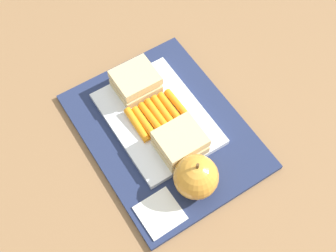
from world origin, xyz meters
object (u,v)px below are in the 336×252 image
Objects in this scene: food_tray at (157,118)px; sandwich_half_left at (136,82)px; paper_napkin at (160,213)px; sandwich_half_right at (180,142)px; apple at (196,177)px; carrot_sticks_bundle at (157,115)px.

food_tray is 0.08m from sandwich_half_left.
food_tray is 0.19m from paper_napkin.
food_tray reaches higher than paper_napkin.
food_tray is 0.08m from sandwich_half_right.
sandwich_half_left reaches higher than food_tray.
apple reaches higher than sandwich_half_right.
paper_napkin is at bearing -82.83° from apple.
apple is 1.27× the size of paper_napkin.
paper_napkin is at bearing -30.66° from carrot_sticks_bundle.
sandwich_half_right is at bearing 0.00° from food_tray.
apple reaches higher than food_tray.
sandwich_half_left is at bearing 158.35° from paper_napkin.
carrot_sticks_bundle is 1.46× the size of paper_napkin.
food_tray is at bearing 0.00° from sandwich_half_left.
carrot_sticks_bundle reaches higher than paper_napkin.
apple is at bearing -12.20° from sandwich_half_right.
paper_napkin is (0.08, -0.09, -0.03)m from sandwich_half_right.
sandwich_half_right is (0.16, 0.00, 0.00)m from sandwich_half_left.
apple reaches higher than paper_napkin.
sandwich_half_right is (0.08, 0.00, 0.03)m from food_tray.
sandwich_half_left reaches higher than carrot_sticks_bundle.
food_tray is at bearing 180.00° from sandwich_half_right.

